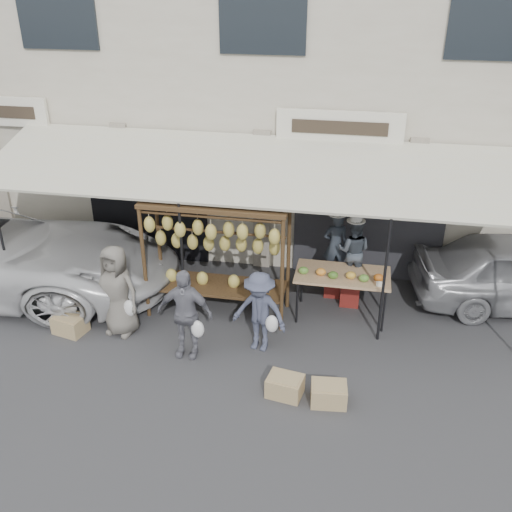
% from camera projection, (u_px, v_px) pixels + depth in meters
% --- Properties ---
extents(ground_plane, '(90.00, 90.00, 0.00)m').
position_uv_depth(ground_plane, '(224.00, 362.00, 9.44)').
color(ground_plane, '#2D2D30').
extents(shophouse, '(24.00, 6.15, 7.30)m').
position_uv_depth(shophouse, '(285.00, 71.00, 13.46)').
color(shophouse, beige).
rests_on(shophouse, ground_plane).
extents(awning, '(10.00, 2.35, 2.92)m').
position_uv_depth(awning, '(251.00, 170.00, 10.26)').
color(awning, beige).
rests_on(awning, ground_plane).
extents(banana_rack, '(2.60, 0.90, 2.24)m').
position_uv_depth(banana_rack, '(216.00, 237.00, 10.08)').
color(banana_rack, black).
rests_on(banana_rack, ground_plane).
extents(produce_table, '(1.70, 0.90, 1.04)m').
position_uv_depth(produce_table, '(342.00, 276.00, 10.26)').
color(produce_table, tan).
rests_on(produce_table, ground_plane).
extents(vendor_left, '(0.55, 0.44, 1.33)m').
position_uv_depth(vendor_left, '(335.00, 245.00, 10.87)').
color(vendor_left, '#2E3641').
rests_on(vendor_left, stool_left).
extents(vendor_right, '(0.68, 0.56, 1.28)m').
position_uv_depth(vendor_right, '(354.00, 251.00, 10.56)').
color(vendor_right, '#424B56').
rests_on(vendor_right, stool_right).
extents(customer_left, '(0.91, 0.69, 1.69)m').
position_uv_depth(customer_left, '(117.00, 291.00, 9.85)').
color(customer_left, '#656058').
rests_on(customer_left, ground_plane).
extents(customer_mid, '(0.93, 0.39, 1.59)m').
position_uv_depth(customer_mid, '(185.00, 313.00, 9.30)').
color(customer_mid, slate).
rests_on(customer_mid, ground_plane).
extents(customer_right, '(1.02, 0.71, 1.45)m').
position_uv_depth(customer_right, '(259.00, 312.00, 9.46)').
color(customer_right, '#3F4459').
rests_on(customer_right, ground_plane).
extents(stool_left, '(0.38, 0.38, 0.43)m').
position_uv_depth(stool_left, '(332.00, 285.00, 11.27)').
color(stool_left, maroon).
rests_on(stool_left, ground_plane).
extents(stool_right, '(0.43, 0.43, 0.50)m').
position_uv_depth(stool_right, '(350.00, 292.00, 10.97)').
color(stool_right, maroon).
rests_on(stool_right, ground_plane).
extents(crate_near_a, '(0.58, 0.48, 0.31)m').
position_uv_depth(crate_near_a, '(285.00, 386.00, 8.66)').
color(crate_near_a, tan).
rests_on(crate_near_a, ground_plane).
extents(crate_near_b, '(0.57, 0.45, 0.32)m').
position_uv_depth(crate_near_b, '(329.00, 394.00, 8.50)').
color(crate_near_b, tan).
rests_on(crate_near_b, ground_plane).
extents(crate_far, '(0.62, 0.52, 0.33)m').
position_uv_depth(crate_far, '(70.00, 324.00, 10.14)').
color(crate_far, tan).
rests_on(crate_far, ground_plane).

